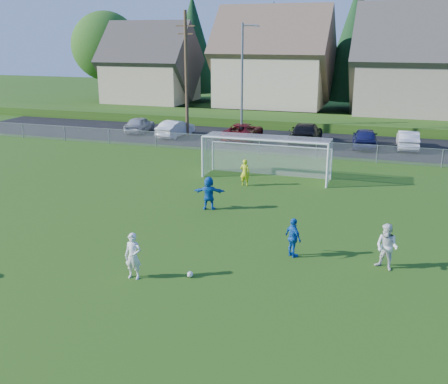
% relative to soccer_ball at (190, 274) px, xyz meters
% --- Properties ---
extents(ground, '(160.00, 160.00, 0.00)m').
position_rel_soccer_ball_xyz_m(ground, '(-0.66, -2.23, -0.11)').
color(ground, '#193D0C').
rests_on(ground, ground).
extents(asphalt_lot, '(60.00, 60.00, 0.00)m').
position_rel_soccer_ball_xyz_m(asphalt_lot, '(-0.66, 25.27, -0.10)').
color(asphalt_lot, black).
rests_on(asphalt_lot, ground).
extents(grass_embankment, '(70.00, 6.00, 0.80)m').
position_rel_soccer_ball_xyz_m(grass_embankment, '(-0.66, 32.77, 0.29)').
color(grass_embankment, '#1E420F').
rests_on(grass_embankment, ground).
extents(soccer_ball, '(0.22, 0.22, 0.22)m').
position_rel_soccer_ball_xyz_m(soccer_ball, '(0.00, 0.00, 0.00)').
color(soccer_ball, white).
rests_on(soccer_ball, ground).
extents(player_white_a, '(0.61, 0.40, 1.65)m').
position_rel_soccer_ball_xyz_m(player_white_a, '(-1.81, -0.67, 0.71)').
color(player_white_a, white).
rests_on(player_white_a, ground).
extents(player_white_b, '(1.03, 0.95, 1.70)m').
position_rel_soccer_ball_xyz_m(player_white_b, '(6.43, 2.84, 0.74)').
color(player_white_b, white).
rests_on(player_white_b, ground).
extents(player_blue_a, '(0.91, 0.88, 1.53)m').
position_rel_soccer_ball_xyz_m(player_blue_a, '(3.05, 2.90, 0.65)').
color(player_blue_a, '#1252AF').
rests_on(player_blue_a, ground).
extents(player_blue_b, '(1.58, 0.80, 1.63)m').
position_rel_soccer_ball_xyz_m(player_blue_b, '(-1.91, 7.24, 0.70)').
color(player_blue_b, '#1252AF').
rests_on(player_blue_b, ground).
extents(goalkeeper, '(0.56, 0.38, 1.51)m').
position_rel_soccer_ball_xyz_m(goalkeeper, '(-1.41, 11.78, 0.64)').
color(goalkeeper, '#CADE1A').
rests_on(goalkeeper, ground).
extents(car_a, '(1.98, 4.13, 1.36)m').
position_rel_soccer_ball_xyz_m(car_a, '(-14.77, 25.12, 0.57)').
color(car_a, '#A3A5AA').
rests_on(car_a, ground).
extents(car_b, '(1.97, 4.29, 1.36)m').
position_rel_soccer_ball_xyz_m(car_b, '(-10.99, 24.19, 0.57)').
color(car_b, white).
rests_on(car_b, ground).
extents(car_c, '(2.36, 5.11, 1.42)m').
position_rel_soccer_ball_xyz_m(car_c, '(-5.18, 24.31, 0.60)').
color(car_c, '#5D0A10').
rests_on(car_c, ground).
extents(car_d, '(2.69, 5.79, 1.64)m').
position_rel_soccer_ball_xyz_m(car_d, '(-0.20, 24.51, 0.71)').
color(car_d, black).
rests_on(car_d, ground).
extents(car_e, '(2.14, 4.52, 1.49)m').
position_rel_soccer_ball_xyz_m(car_e, '(4.25, 24.54, 0.64)').
color(car_e, '#16194E').
rests_on(car_e, ground).
extents(car_f, '(1.64, 4.20, 1.36)m').
position_rel_soccer_ball_xyz_m(car_f, '(7.27, 25.10, 0.57)').
color(car_f, white).
rests_on(car_f, ground).
extents(soccer_goal, '(7.42, 1.90, 2.50)m').
position_rel_soccer_ball_xyz_m(soccer_goal, '(-0.66, 13.82, 1.52)').
color(soccer_goal, white).
rests_on(soccer_goal, ground).
extents(chainlink_fence, '(52.06, 0.06, 1.20)m').
position_rel_soccer_ball_xyz_m(chainlink_fence, '(-0.66, 19.77, 0.52)').
color(chainlink_fence, gray).
rests_on(chainlink_fence, ground).
extents(streetlight, '(1.38, 0.18, 9.00)m').
position_rel_soccer_ball_xyz_m(streetlight, '(-5.10, 23.77, 4.73)').
color(streetlight, slate).
rests_on(streetlight, ground).
extents(utility_pole, '(1.60, 0.26, 10.00)m').
position_rel_soccer_ball_xyz_m(utility_pole, '(-10.16, 24.77, 5.04)').
color(utility_pole, '#473321').
rests_on(utility_pole, ground).
extents(houses_row, '(53.90, 11.45, 13.27)m').
position_rel_soccer_ball_xyz_m(houses_row, '(1.32, 40.23, 7.22)').
color(houses_row, tan).
rests_on(houses_row, ground).
extents(tree_row, '(65.98, 12.36, 13.80)m').
position_rel_soccer_ball_xyz_m(tree_row, '(0.39, 46.50, 6.80)').
color(tree_row, '#382616').
rests_on(tree_row, ground).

